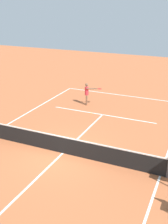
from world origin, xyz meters
The scene contains 5 objects.
ground_plane centered at (0.00, 0.00, 0.00)m, with size 60.00×60.00×0.00m, color #B76038.
court_lines centered at (0.00, 0.00, 0.00)m, with size 10.02×21.26×0.01m.
tennis_net centered at (0.00, 0.00, 0.50)m, with size 10.62×0.10×1.07m.
player_serving centered at (1.78, -7.24, 1.00)m, with size 1.31×0.58×1.68m.
tennis_ball centered at (0.81, -5.70, 0.03)m, with size 0.07×0.07×0.07m, color #CCE033.
Camera 1 is at (-6.18, 11.09, 7.26)m, focal length 44.73 mm.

